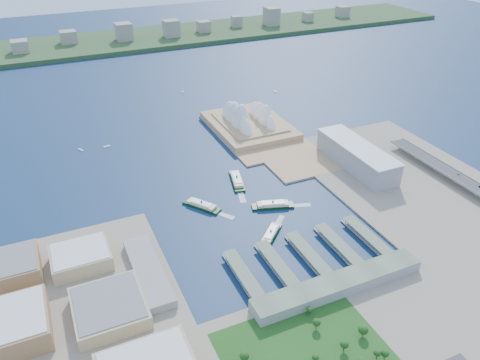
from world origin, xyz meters
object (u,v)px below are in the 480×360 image
toaster_building (357,156)px  car_b (480,187)px  ferry_c (271,233)px  ferry_d (273,204)px  ferry_a (202,204)px  car_c (458,174)px  opera_house (249,113)px  ferry_b (237,179)px

toaster_building → car_b: bearing=-52.0°
ferry_c → ferry_d: size_ratio=0.91×
ferry_a → ferry_d: bearing=-59.5°
ferry_d → car_c: bearing=-83.8°
car_b → car_c: size_ratio=0.97×
toaster_building → ferry_d: bearing=-165.5°
opera_house → ferry_d: (-79.21, -243.86, -26.57)m
opera_house → car_b: bearing=-59.6°
toaster_building → ferry_c: toaster_building is taller
ferry_d → car_b: car_b is taller
ferry_a → ferry_d: 97.48m
ferry_a → car_b: (367.29, -135.07, 10.31)m
ferry_b → car_b: (296.26, -176.18, 9.85)m
ferry_a → ferry_d: (89.09, -39.57, 0.16)m
opera_house → ferry_b: opera_house is taller
ferry_d → car_c: size_ratio=12.60×
opera_house → ferry_d: bearing=-108.0°
toaster_building → car_c: toaster_building is taller
opera_house → ferry_c: bearing=-110.4°
toaster_building → ferry_b: size_ratio=2.56×
toaster_building → car_c: size_ratio=34.02×
ferry_a → ferry_d: ferry_d is taller
ferry_d → car_c: (278.21, -56.58, 10.08)m
ferry_a → car_b: car_b is taller
ferry_a → ferry_c: size_ratio=1.07×
ferry_b → car_c: (296.26, -137.25, 9.78)m
ferry_c → ferry_a: bearing=-13.3°
ferry_d → car_b: 294.32m
ferry_a → ferry_b: size_ratio=0.92×
opera_house → ferry_b: bearing=-120.8°
ferry_d → ferry_b: bearing=30.3°
ferry_a → ferry_c: (56.50, -96.13, -0.32)m
toaster_building → car_b: 177.00m
toaster_building → ferry_c: 225.94m
ferry_b → car_c: 326.66m
opera_house → car_b: (199.00, -339.37, -16.42)m
ferry_d → car_b: bearing=-91.3°
opera_house → ferry_c: size_ratio=3.44×
car_b → car_c: bearing=90.0°
car_c → toaster_building: bearing=-42.7°
toaster_building → car_c: 148.30m
opera_house → toaster_building: 219.62m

